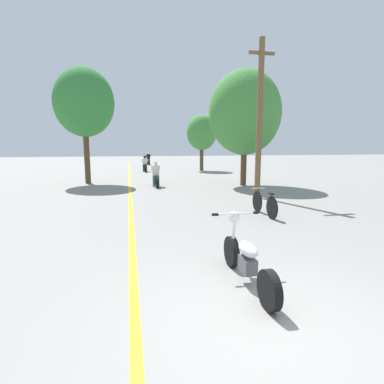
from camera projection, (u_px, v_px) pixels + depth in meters
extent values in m
plane|color=gray|center=(276.00, 327.00, 3.69)|extent=(120.00, 120.00, 0.00)
cube|color=yellow|center=(130.00, 187.00, 16.06)|extent=(0.14, 48.00, 0.01)
cylinder|color=brown|center=(259.00, 120.00, 12.42)|extent=(0.24, 0.24, 6.49)
cube|color=brown|center=(262.00, 53.00, 12.01)|extent=(1.10, 0.10, 0.12)
cylinder|color=#513A23|center=(244.00, 161.00, 16.57)|extent=(0.32, 0.32, 2.72)
ellipsoid|color=#42893D|center=(245.00, 113.00, 16.16)|extent=(3.95, 3.56, 4.54)
cylinder|color=#513A23|center=(202.00, 156.00, 26.40)|extent=(0.32, 0.32, 2.49)
ellipsoid|color=#42893D|center=(202.00, 132.00, 26.07)|extent=(2.64, 2.38, 3.04)
cylinder|color=#513A23|center=(87.00, 153.00, 17.43)|extent=(0.32, 0.32, 3.57)
ellipsoid|color=#337F38|center=(84.00, 102.00, 16.99)|extent=(3.37, 3.03, 3.87)
cylinder|color=black|center=(232.00, 251.00, 5.52)|extent=(0.12, 0.56, 0.56)
cylinder|color=black|center=(269.00, 290.00, 4.04)|extent=(0.12, 0.56, 0.56)
ellipsoid|color=silver|center=(248.00, 249.00, 4.73)|extent=(0.24, 0.57, 0.21)
cube|color=#4C4C51|center=(248.00, 265.00, 4.77)|extent=(0.20, 0.36, 0.24)
cylinder|color=silver|center=(234.00, 233.00, 5.37)|extent=(0.06, 0.23, 0.77)
cylinder|color=silver|center=(236.00, 214.00, 5.23)|extent=(0.75, 0.04, 0.04)
cylinder|color=black|center=(215.00, 215.00, 5.15)|extent=(0.11, 0.05, 0.05)
cylinder|color=black|center=(256.00, 213.00, 5.31)|extent=(0.11, 0.05, 0.05)
sphere|color=silver|center=(234.00, 217.00, 5.33)|extent=(0.20, 0.20, 0.20)
cylinder|color=black|center=(155.00, 180.00, 16.93)|extent=(0.12, 0.56, 0.56)
cylinder|color=black|center=(157.00, 183.00, 15.60)|extent=(0.12, 0.56, 0.56)
cube|color=#0C4723|center=(156.00, 178.00, 16.24)|extent=(0.20, 0.88, 0.28)
cylinder|color=silver|center=(155.00, 169.00, 16.74)|extent=(0.50, 0.03, 0.03)
cylinder|color=slate|center=(154.00, 181.00, 16.19)|extent=(0.11, 0.11, 0.60)
cylinder|color=slate|center=(158.00, 181.00, 16.24)|extent=(0.11, 0.11, 0.60)
cube|color=silver|center=(156.00, 170.00, 16.15)|extent=(0.34, 0.28, 0.60)
cylinder|color=silver|center=(152.00, 169.00, 16.26)|extent=(0.08, 0.47, 0.37)
cylinder|color=silver|center=(159.00, 169.00, 16.34)|extent=(0.08, 0.47, 0.37)
sphere|color=white|center=(156.00, 163.00, 16.13)|extent=(0.20, 0.20, 0.20)
cylinder|color=black|center=(145.00, 168.00, 26.28)|extent=(0.12, 0.58, 0.58)
cylinder|color=black|center=(145.00, 169.00, 24.81)|extent=(0.12, 0.58, 0.58)
cube|color=black|center=(145.00, 166.00, 25.51)|extent=(0.20, 0.97, 0.28)
cylinder|color=silver|center=(144.00, 160.00, 26.08)|extent=(0.50, 0.03, 0.03)
cylinder|color=#38383D|center=(143.00, 168.00, 25.46)|extent=(0.11, 0.11, 0.61)
cylinder|color=#38383D|center=(147.00, 168.00, 25.52)|extent=(0.11, 0.11, 0.61)
cube|color=silver|center=(145.00, 161.00, 25.43)|extent=(0.34, 0.27, 0.55)
cylinder|color=silver|center=(142.00, 161.00, 25.54)|extent=(0.08, 0.43, 0.34)
cylinder|color=silver|center=(147.00, 161.00, 25.62)|extent=(0.08, 0.43, 0.34)
sphere|color=black|center=(145.00, 157.00, 25.41)|extent=(0.23, 0.23, 0.23)
cylinder|color=black|center=(148.00, 162.00, 35.16)|extent=(0.12, 0.63, 0.63)
cylinder|color=black|center=(149.00, 162.00, 33.84)|extent=(0.12, 0.63, 0.63)
cube|color=silver|center=(148.00, 161.00, 34.47)|extent=(0.20, 0.87, 0.28)
cylinder|color=silver|center=(148.00, 156.00, 34.96)|extent=(0.50, 0.03, 0.03)
cylinder|color=#38383D|center=(147.00, 162.00, 34.42)|extent=(0.11, 0.11, 0.63)
cylinder|color=#38383D|center=(150.00, 162.00, 34.47)|extent=(0.11, 0.11, 0.63)
cube|color=black|center=(148.00, 157.00, 34.38)|extent=(0.34, 0.28, 0.61)
cylinder|color=black|center=(147.00, 156.00, 34.49)|extent=(0.08, 0.48, 0.37)
cylinder|color=black|center=(150.00, 156.00, 34.57)|extent=(0.08, 0.48, 0.37)
sphere|color=white|center=(148.00, 153.00, 34.36)|extent=(0.20, 0.20, 0.20)
cylinder|color=black|center=(257.00, 201.00, 10.06)|extent=(0.04, 0.70, 0.70)
cylinder|color=black|center=(272.00, 208.00, 9.03)|extent=(0.04, 0.70, 0.70)
cylinder|color=black|center=(264.00, 197.00, 9.51)|extent=(0.04, 0.85, 0.04)
cylinder|color=black|center=(271.00, 201.00, 9.07)|extent=(0.03, 0.03, 0.42)
cube|color=black|center=(271.00, 194.00, 9.04)|extent=(0.10, 0.20, 0.05)
cylinder|color=black|center=(258.00, 195.00, 9.98)|extent=(0.03, 0.03, 0.46)
cylinder|color=silver|center=(258.00, 188.00, 9.94)|extent=(0.44, 0.03, 0.03)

